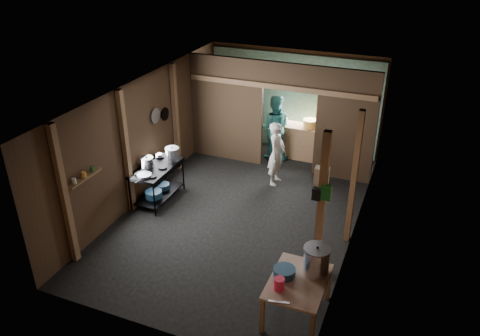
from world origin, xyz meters
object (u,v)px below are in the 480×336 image
at_px(gas_range, 158,183).
at_px(cook, 277,154).
at_px(yellow_tub, 310,123).
at_px(stock_pot, 316,261).
at_px(pink_bucket, 279,284).
at_px(stove_pot_large, 172,154).
at_px(prep_table, 297,298).

distance_m(gas_range, cook, 2.71).
relative_size(yellow_tub, cook, 0.24).
bearing_deg(gas_range, cook, 38.04).
xyz_separation_m(stock_pot, pink_bucket, (-0.40, -0.55, -0.12)).
bearing_deg(pink_bucket, yellow_tub, 100.32).
height_order(pink_bucket, cook, cook).
bearing_deg(gas_range, stove_pot_large, 67.46).
distance_m(pink_bucket, yellow_tub, 5.77).
bearing_deg(gas_range, yellow_tub, 52.35).
height_order(gas_range, pink_bucket, pink_bucket).
distance_m(gas_range, stove_pot_large, 0.69).
bearing_deg(yellow_tub, prep_table, -77.04).
xyz_separation_m(prep_table, stock_pot, (0.19, 0.27, 0.55)).
height_order(stock_pot, cook, cook).
bearing_deg(prep_table, cook, 112.52).
xyz_separation_m(pink_bucket, cook, (-1.39, 4.12, -0.02)).
bearing_deg(gas_range, prep_table, -30.55).
height_order(gas_range, stock_pot, stock_pot).
bearing_deg(prep_table, pink_bucket, -126.69).
height_order(prep_table, stove_pot_large, stove_pot_large).
relative_size(stock_pot, cook, 0.32).
bearing_deg(pink_bucket, cook, 108.58).
xyz_separation_m(gas_range, yellow_tub, (2.47, 3.20, 0.55)).
bearing_deg(pink_bucket, stock_pot, 53.96).
relative_size(stove_pot_large, cook, 0.21).
distance_m(stock_pot, cook, 4.00).
xyz_separation_m(prep_table, cook, (-1.59, 3.84, 0.41)).
xyz_separation_m(gas_range, stove_pot_large, (0.17, 0.41, 0.53)).
height_order(gas_range, cook, cook).
distance_m(gas_range, pink_bucket, 4.30).
bearing_deg(gas_range, stock_pot, -26.26).
bearing_deg(stove_pot_large, prep_table, -36.29).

